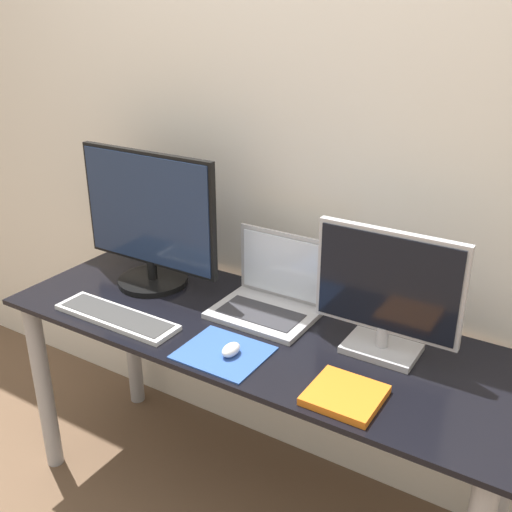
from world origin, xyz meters
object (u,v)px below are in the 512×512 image
(monitor_left, at_px, (149,221))
(laptop, at_px, (271,293))
(book, at_px, (345,395))
(keyboard, at_px, (116,317))
(mouse, at_px, (231,350))
(monitor_right, at_px, (387,293))

(monitor_left, relative_size, laptop, 1.72)
(laptop, xyz_separation_m, book, (0.41, -0.32, -0.05))
(monitor_left, bearing_deg, keyboard, -73.85)
(monitor_left, xyz_separation_m, laptop, (0.48, 0.05, -0.18))
(monitor_left, distance_m, keyboard, 0.37)
(laptop, height_order, mouse, laptop)
(mouse, bearing_deg, monitor_left, 153.55)
(monitor_right, xyz_separation_m, laptop, (-0.41, 0.05, -0.13))
(monitor_right, bearing_deg, keyboard, -161.17)
(monitor_left, xyz_separation_m, keyboard, (0.08, -0.28, -0.23))
(keyboard, bearing_deg, monitor_left, 106.15)
(monitor_right, distance_m, book, 0.33)
(laptop, bearing_deg, mouse, -81.56)
(monitor_right, height_order, keyboard, monitor_right)
(book, bearing_deg, keyboard, -179.62)
(monitor_left, height_order, book, monitor_left)
(monitor_right, height_order, laptop, monitor_right)
(mouse, xyz_separation_m, book, (0.37, -0.01, -0.01))
(monitor_left, height_order, mouse, monitor_left)
(monitor_right, bearing_deg, book, -89.39)
(monitor_right, height_order, book, monitor_right)
(monitor_right, xyz_separation_m, mouse, (-0.37, -0.26, -0.17))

